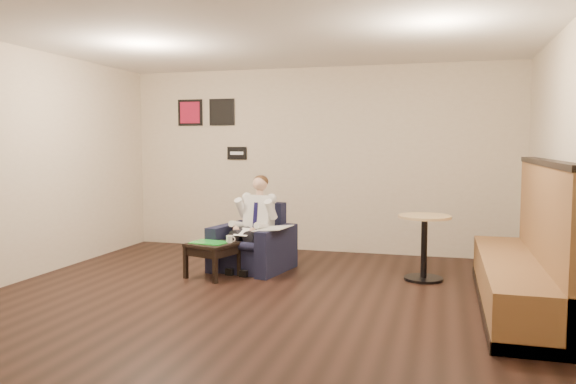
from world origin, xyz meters
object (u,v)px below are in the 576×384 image
(seated_man, at_px, (248,226))
(coffee_mug, at_px, (229,239))
(green_folder, at_px, (210,242))
(smartphone, at_px, (224,241))
(cafe_table, at_px, (424,248))
(armchair, at_px, (252,237))
(banquette, at_px, (517,236))
(side_table, at_px, (213,260))

(seated_man, bearing_deg, coffee_mug, -98.10)
(green_folder, xyz_separation_m, smartphone, (0.12, 0.14, -0.00))
(smartphone, height_order, cafe_table, cafe_table)
(green_folder, relative_size, cafe_table, 0.54)
(armchair, xyz_separation_m, green_folder, (-0.37, -0.53, 0.01))
(armchair, bearing_deg, smartphone, -111.91)
(seated_man, bearing_deg, armchair, 90.00)
(armchair, xyz_separation_m, smartphone, (-0.25, -0.39, 0.00))
(coffee_mug, distance_m, cafe_table, 2.37)
(armchair, xyz_separation_m, coffee_mug, (-0.14, -0.46, 0.04))
(smartphone, distance_m, banquette, 3.41)
(banquette, xyz_separation_m, cafe_table, (-0.93, 0.96, -0.34))
(coffee_mug, distance_m, banquette, 3.29)
(green_folder, relative_size, smartphone, 3.21)
(armchair, xyz_separation_m, side_table, (-0.34, -0.52, -0.22))
(seated_man, xyz_separation_m, banquette, (3.13, -0.81, 0.14))
(cafe_table, bearing_deg, coffee_mug, -167.93)
(coffee_mug, height_order, cafe_table, cafe_table)
(smartphone, bearing_deg, side_table, -97.35)
(seated_man, distance_m, cafe_table, 2.22)
(banquette, bearing_deg, smartphone, 170.99)
(armchair, xyz_separation_m, cafe_table, (2.18, 0.04, -0.04))
(seated_man, bearing_deg, side_table, -117.20)
(armchair, distance_m, banquette, 3.26)
(green_folder, bearing_deg, armchair, 54.84)
(side_table, xyz_separation_m, cafe_table, (2.52, 0.55, 0.18))
(armchair, height_order, cafe_table, armchair)
(coffee_mug, bearing_deg, cafe_table, 12.07)
(armchair, bearing_deg, side_table, -112.44)
(seated_man, relative_size, banquette, 0.41)
(armchair, height_order, coffee_mug, armchair)
(smartphone, bearing_deg, seated_man, 77.92)
(smartphone, bearing_deg, cafe_table, 37.20)
(banquette, distance_m, cafe_table, 1.37)
(green_folder, bearing_deg, cafe_table, 12.47)
(smartphone, distance_m, cafe_table, 2.47)
(coffee_mug, bearing_deg, smartphone, 145.58)
(seated_man, bearing_deg, cafe_table, 14.57)
(side_table, relative_size, green_folder, 1.22)
(green_folder, height_order, banquette, banquette)
(side_table, height_order, smartphone, smartphone)
(seated_man, xyz_separation_m, green_folder, (-0.35, -0.42, -0.15))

